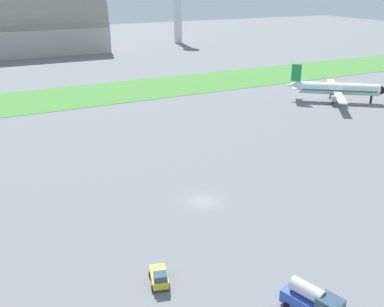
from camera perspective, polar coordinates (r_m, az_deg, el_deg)
name	(u,v)px	position (r m, az deg, el deg)	size (l,w,h in m)	color
ground_plane	(204,201)	(67.95, 1.54, -6.35)	(600.00, 600.00, 0.00)	slate
grass_taxiway_strip	(85,95)	(135.59, -13.87, 7.47)	(360.00, 28.00, 0.08)	#478438
airplane_parked_jet_far	(337,89)	(130.38, 18.53, 8.09)	(24.81, 24.50, 10.29)	white
pushback_tug_near_gate	(159,277)	(50.92, -4.36, -15.93)	(2.81, 3.94, 1.95)	yellow
fuel_truck_midfield	(314,302)	(48.24, 15.78, -18.30)	(4.21, 6.92, 3.29)	#334FB2
hangar_distant	(35,24)	(220.89, -20.04, 15.71)	(64.61, 25.00, 29.47)	#B2AD9E
control_tower	(178,3)	(248.99, -1.90, 19.20)	(8.00, 8.00, 35.56)	silver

